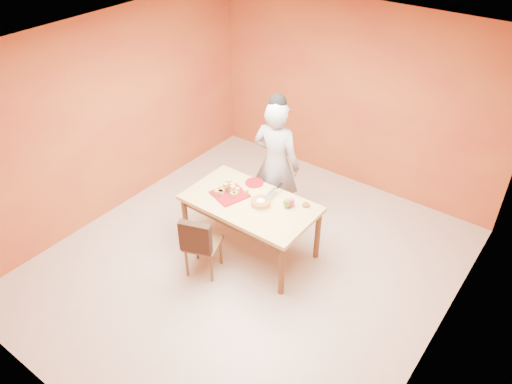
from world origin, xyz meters
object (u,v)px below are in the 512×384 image
Objects in this scene: pastry_platter at (230,194)px; egg_ornament at (287,203)px; checker_tin at (306,205)px; dining_chair at (202,242)px; dining_table at (250,208)px; magenta_glass at (292,203)px; sponge_cake at (261,203)px; person at (276,164)px; red_dinner_plate at (254,183)px.

pastry_platter is 2.98× the size of egg_ornament.
checker_tin reaches higher than pastry_platter.
dining_chair reaches higher than checker_tin.
checker_tin reaches higher than dining_table.
magenta_glass is (0.44, 0.23, 0.14)m from dining_table.
egg_ornament is 1.39× the size of checker_tin.
dining_chair is 3.53× the size of sponge_cake.
person is 18.63× the size of magenta_glass.
person reaches higher than dining_chair.
red_dinner_plate reaches higher than dining_table.
dining_chair is 1.05m from red_dinner_plate.
egg_ornament is at bearing -134.86° from checker_tin.
pastry_platter is 0.94m from checker_tin.
dining_table is 0.31m from pastry_platter.
dining_table is 4.24× the size of pastry_platter.
egg_ornament is (0.42, 0.17, 0.16)m from dining_table.
red_dinner_plate is (-0.08, -0.36, -0.13)m from person.
egg_ornament is at bearing 127.86° from person.
pastry_platter is at bearing 75.52° from dining_chair.
pastry_platter is 0.78m from magenta_glass.
dining_chair reaches higher than magenta_glass.
red_dinner_plate is at bearing 68.45° from dining_chair.
checker_tin is (0.16, 0.16, -0.05)m from egg_ornament.
pastry_platter reaches higher than dining_table.
sponge_cake is 0.32m from egg_ornament.
dining_table is at bearing 7.13° from pastry_platter.
checker_tin is (0.78, -0.02, 0.01)m from red_dinner_plate.
person reaches higher than magenta_glass.
dining_chair is at bearing -91.56° from red_dinner_plate.
magenta_glass is (0.57, -0.48, -0.09)m from person.
checker_tin is (0.13, 0.10, -0.03)m from magenta_glass.
magenta_glass is at bearing -10.60° from red_dinner_plate.
magenta_glass is 1.05× the size of checker_tin.
person is 0.39m from red_dinner_plate.
egg_ornament is 1.32× the size of magenta_glass.
dining_chair is 1.11m from egg_ornament.
checker_tin is (0.81, 0.98, 0.33)m from dining_chair.
egg_ornament is (0.65, 0.82, 0.38)m from dining_chair.
magenta_glass reaches higher than dining_table.
person is 14.14× the size of egg_ornament.
checker_tin is at bearing 22.97° from pastry_platter.
checker_tin is (0.70, -0.38, -0.12)m from person.
pastry_platter is (-0.06, 0.61, 0.33)m from dining_chair.
dining_table is at bearing -152.73° from magenta_glass.
dining_chair is at bearing -143.00° from egg_ornament.
dining_chair is 2.27× the size of pastry_platter.
dining_table is 0.89× the size of person.
pastry_platter is at bearing -157.03° from checker_tin.
dining_chair is 1.43m from person.
sponge_cake is at bearing -144.30° from checker_tin.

